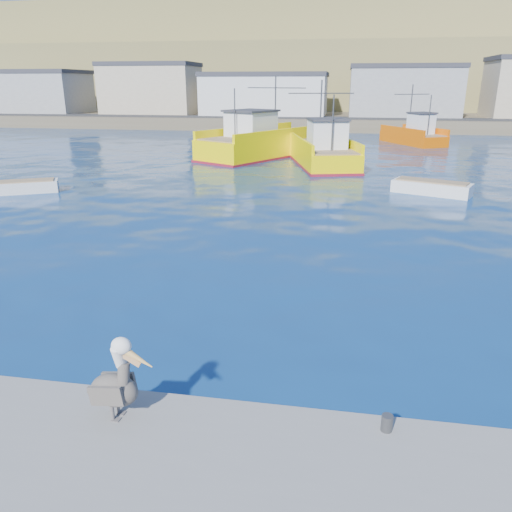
{
  "coord_description": "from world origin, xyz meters",
  "views": [
    {
      "loc": [
        2.01,
        -10.79,
        6.14
      ],
      "look_at": [
        -0.31,
        2.62,
        1.42
      ],
      "focal_mm": 35.0,
      "sensor_mm": 36.0,
      "label": 1
    }
  ],
  "objects_px": {
    "trawler_yellow_a": "(264,143)",
    "trawler_yellow_b": "(323,152)",
    "skiff_mid": "(431,189)",
    "pelican": "(116,384)",
    "skiff_left": "(22,188)",
    "boat_orange": "(414,134)"
  },
  "relations": [
    {
      "from": "boat_orange",
      "to": "skiff_mid",
      "type": "relative_size",
      "value": 1.86
    },
    {
      "from": "trawler_yellow_a",
      "to": "skiff_mid",
      "type": "distance_m",
      "value": 18.76
    },
    {
      "from": "trawler_yellow_a",
      "to": "boat_orange",
      "type": "height_order",
      "value": "trawler_yellow_a"
    },
    {
      "from": "skiff_left",
      "to": "skiff_mid",
      "type": "distance_m",
      "value": 24.19
    },
    {
      "from": "trawler_yellow_b",
      "to": "skiff_mid",
      "type": "height_order",
      "value": "trawler_yellow_b"
    },
    {
      "from": "trawler_yellow_b",
      "to": "skiff_left",
      "type": "distance_m",
      "value": 21.91
    },
    {
      "from": "trawler_yellow_a",
      "to": "pelican",
      "type": "bearing_deg",
      "value": -84.93
    },
    {
      "from": "skiff_left",
      "to": "pelican",
      "type": "distance_m",
      "value": 24.63
    },
    {
      "from": "skiff_left",
      "to": "pelican",
      "type": "relative_size",
      "value": 2.64
    },
    {
      "from": "skiff_left",
      "to": "trawler_yellow_b",
      "type": "bearing_deg",
      "value": 38.75
    },
    {
      "from": "trawler_yellow_b",
      "to": "skiff_mid",
      "type": "bearing_deg",
      "value": -55.63
    },
    {
      "from": "trawler_yellow_b",
      "to": "skiff_left",
      "type": "bearing_deg",
      "value": -141.25
    },
    {
      "from": "boat_orange",
      "to": "skiff_mid",
      "type": "distance_m",
      "value": 26.26
    },
    {
      "from": "trawler_yellow_a",
      "to": "trawler_yellow_b",
      "type": "height_order",
      "value": "trawler_yellow_a"
    },
    {
      "from": "trawler_yellow_b",
      "to": "pelican",
      "type": "distance_m",
      "value": 33.27
    },
    {
      "from": "trawler_yellow_a",
      "to": "boat_orange",
      "type": "distance_m",
      "value": 18.68
    },
    {
      "from": "trawler_yellow_a",
      "to": "trawler_yellow_b",
      "type": "relative_size",
      "value": 1.24
    },
    {
      "from": "skiff_mid",
      "to": "boat_orange",
      "type": "bearing_deg",
      "value": 85.32
    },
    {
      "from": "trawler_yellow_a",
      "to": "pelican",
      "type": "height_order",
      "value": "trawler_yellow_a"
    },
    {
      "from": "skiff_mid",
      "to": "pelican",
      "type": "bearing_deg",
      "value": -110.93
    },
    {
      "from": "trawler_yellow_a",
      "to": "trawler_yellow_b",
      "type": "distance_m",
      "value": 6.86
    },
    {
      "from": "boat_orange",
      "to": "skiff_left",
      "type": "distance_m",
      "value": 39.66
    }
  ]
}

